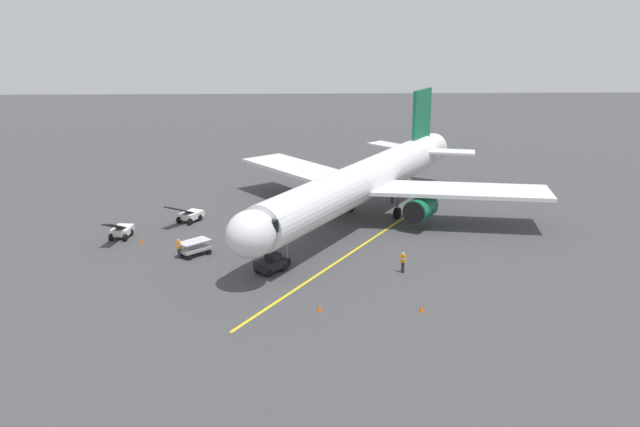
% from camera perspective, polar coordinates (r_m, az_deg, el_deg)
% --- Properties ---
extents(ground_plane, '(220.00, 220.00, 0.00)m').
position_cam_1_polar(ground_plane, '(66.06, 4.25, -0.33)').
color(ground_plane, '#424244').
extents(apron_lead_in_line, '(21.12, 34.22, 0.01)m').
position_cam_1_polar(apron_lead_in_line, '(58.72, 4.06, -2.53)').
color(apron_lead_in_line, yellow).
rests_on(apron_lead_in_line, ground).
extents(airplane, '(30.53, 36.11, 11.50)m').
position_cam_1_polar(airplane, '(63.54, 3.70, 2.74)').
color(airplane, white).
rests_on(airplane, ground).
extents(ground_crew_marshaller, '(0.35, 0.45, 1.71)m').
position_cam_1_polar(ground_crew_marshaller, '(55.80, -12.16, -2.97)').
color(ground_crew_marshaller, '#23232D').
rests_on(ground_crew_marshaller, ground).
extents(ground_crew_wing_walker, '(0.35, 0.45, 1.71)m').
position_cam_1_polar(ground_crew_wing_walker, '(71.08, 6.31, 1.60)').
color(ground_crew_wing_walker, '#23232D').
rests_on(ground_crew_wing_walker, ground).
extents(ground_crew_loader, '(0.47, 0.42, 1.71)m').
position_cam_1_polar(ground_crew_loader, '(51.98, 7.22, -4.20)').
color(ground_crew_loader, '#23232D').
rests_on(ground_crew_loader, ground).
extents(tug_near_nose, '(2.68, 2.69, 1.50)m').
position_cam_1_polar(tug_near_nose, '(51.95, -4.28, -4.34)').
color(tug_near_nose, black).
rests_on(tug_near_nose, ground).
extents(baggage_cart_portside, '(2.87, 2.78, 1.27)m').
position_cam_1_polar(baggage_cart_portside, '(56.33, -10.83, -2.94)').
color(baggage_cart_portside, '#9E9EA3').
rests_on(baggage_cart_portside, ground).
extents(belt_loader_starboard_side, '(1.78, 4.68, 2.32)m').
position_cam_1_polar(belt_loader_starboard_side, '(62.28, -16.90, -1.41)').
color(belt_loader_starboard_side, white).
rests_on(belt_loader_starboard_side, ground).
extents(belt_loader_rear_apron, '(3.28, 4.58, 2.32)m').
position_cam_1_polar(belt_loader_rear_apron, '(65.52, -11.27, -0.10)').
color(belt_loader_rear_apron, white).
rests_on(belt_loader_rear_apron, ground).
extents(safety_cone_nose_left, '(0.32, 0.32, 0.55)m').
position_cam_1_polar(safety_cone_nose_left, '(45.24, -0.07, -8.20)').
color(safety_cone_nose_left, '#F2590F').
rests_on(safety_cone_nose_left, ground).
extents(safety_cone_nose_right, '(0.32, 0.32, 0.55)m').
position_cam_1_polar(safety_cone_nose_right, '(60.48, -15.24, -2.25)').
color(safety_cone_nose_right, '#F2590F').
rests_on(safety_cone_nose_right, ground).
extents(safety_cone_wing_port, '(0.32, 0.32, 0.55)m').
position_cam_1_polar(safety_cone_wing_port, '(45.75, 8.80, -8.11)').
color(safety_cone_wing_port, '#F2590F').
rests_on(safety_cone_wing_port, ground).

